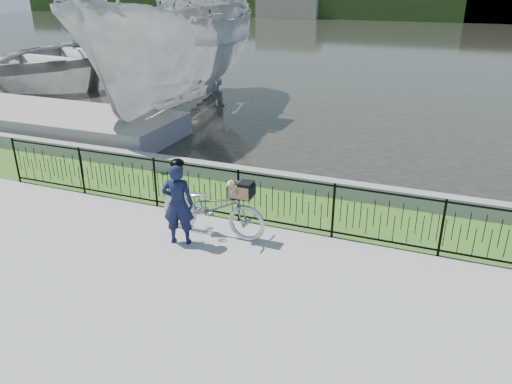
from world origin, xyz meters
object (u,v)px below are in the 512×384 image
at_px(bicycle_rig, 213,207).
at_px(cyclist, 178,203).
at_px(boat_far, 89,55).
at_px(dock, 39,119).
at_px(boat_near, 177,51).

xyz_separation_m(bicycle_rig, cyclist, (-0.45, -0.56, 0.26)).
height_order(cyclist, boat_far, boat_far).
bearing_deg(dock, boat_near, 46.81).
bearing_deg(bicycle_rig, cyclist, -129.11).
bearing_deg(boat_near, cyclist, -60.69).
height_order(dock, bicycle_rig, bicycle_rig).
xyz_separation_m(dock, cyclist, (8.31, -5.17, 0.50)).
relative_size(cyclist, boat_far, 0.13).
bearing_deg(cyclist, boat_near, 119.31).
bearing_deg(bicycle_rig, dock, 152.24).
bearing_deg(bicycle_rig, boat_near, 123.21).
bearing_deg(boat_near, dock, -133.19).
bearing_deg(cyclist, bicycle_rig, 50.89).
relative_size(cyclist, boat_near, 0.14).
bearing_deg(dock, bicycle_rig, -27.76).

